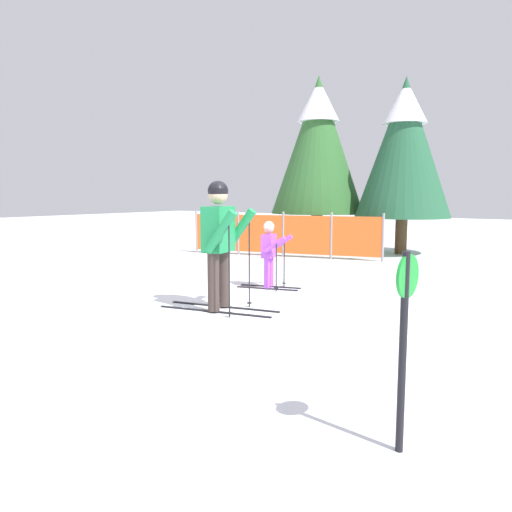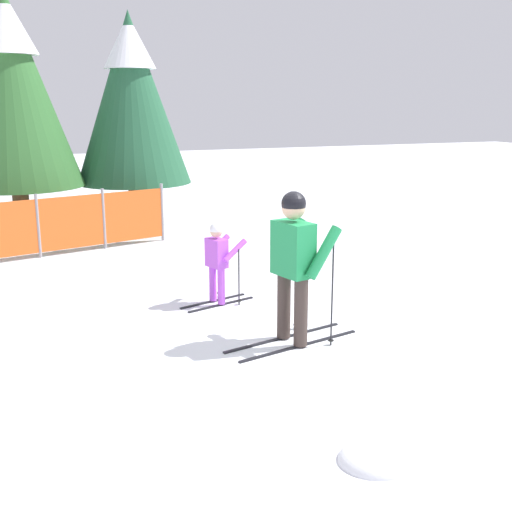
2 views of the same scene
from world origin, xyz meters
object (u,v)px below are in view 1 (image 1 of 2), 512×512
Objects in this scene: conifer_near at (318,143)px; trail_marker at (404,329)px; skier_child at (270,249)px; safety_fence at (283,234)px; skier_adult at (220,234)px; conifer_far at (404,146)px.

conifer_near is 3.88× the size of trail_marker.
trail_marker is (3.80, -4.16, 0.12)m from skier_child.
conifer_near is at bearing 95.02° from safety_fence.
skier_child is at bearing -60.75° from safety_fence.
trail_marker is at bearing -53.40° from safety_fence.
conifer_far reaches higher than skier_adult.
trail_marker is at bearing -70.71° from conifer_far.
trail_marker is at bearing -47.15° from skier_adult.
conifer_near reaches higher than conifer_far.
trail_marker is at bearing -58.91° from conifer_near.
conifer_near reaches higher than skier_child.
trail_marker is (3.66, -10.46, -2.13)m from conifer_far.
conifer_far is at bearing 78.80° from skier_adult.
safety_fence is 4.09m from conifer_far.
skier_adult reaches higher than skier_child.
conifer_near is (-2.36, 6.06, 2.44)m from skier_child.
conifer_far is 3.65× the size of trail_marker.
skier_adult is 0.36× the size of safety_fence.
safety_fence is 3.86× the size of trail_marker.
conifer_far is 0.94× the size of conifer_near.
safety_fence is 3.35m from conifer_near.
trail_marker is at bearing -63.89° from skier_child.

